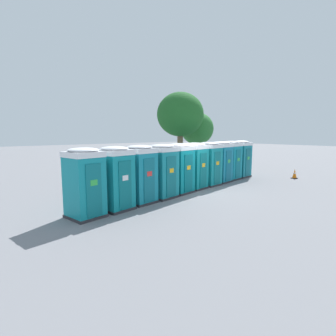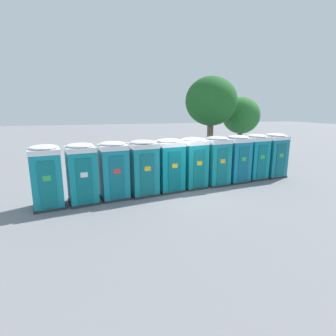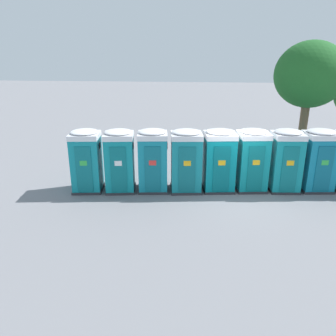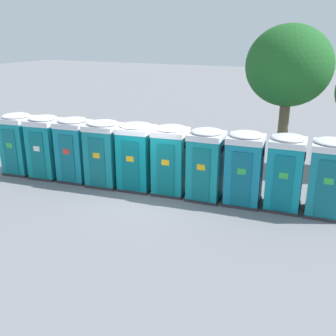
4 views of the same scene
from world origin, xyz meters
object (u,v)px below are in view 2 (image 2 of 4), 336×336
portapotty_0 (46,177)px  portapotty_8 (255,156)px  portapotty_4 (169,165)px  portapotty_3 (143,168)px  street_tree_1 (211,102)px  street_tree_0 (241,116)px  portapotty_1 (82,173)px  portapotty_9 (274,155)px  portapotty_6 (216,161)px  portapotty_7 (237,158)px  portapotty_5 (193,162)px  portapotty_2 (114,170)px

portapotty_0 → portapotty_8: (10.63, 1.33, -0.00)m
portapotty_0 → portapotty_4: same height
portapotty_3 → street_tree_1: (5.73, 4.77, 3.08)m
portapotty_4 → street_tree_0: street_tree_0 is taller
portapotty_1 → portapotty_3: same height
portapotty_3 → portapotty_9: bearing=7.2°
portapotty_8 → portapotty_0: bearing=-172.9°
portapotty_6 → street_tree_0: size_ratio=0.53×
portapotty_0 → portapotty_1: 1.34m
portapotty_7 → portapotty_1: bearing=-172.9°
portapotty_7 → portapotty_4: bearing=-173.2°
portapotty_5 → street_tree_0: street_tree_0 is taller
portapotty_1 → portapotty_7: bearing=7.1°
portapotty_1 → portapotty_8: size_ratio=1.00×
portapotty_5 → portapotty_1: bearing=-172.4°
portapotty_1 → portapotty_2: 1.34m
portapotty_2 → portapotty_6: (5.32, 0.59, 0.00)m
street_tree_0 → portapotty_4: bearing=-142.7°
portapotty_5 → portapotty_7: 2.68m
portapotty_9 → portapotty_2: bearing=-173.3°
portapotty_3 → portapotty_4: 1.34m
portapotty_3 → portapotty_8: same height
street_tree_0 → portapotty_8: bearing=-113.6°
portapotty_1 → street_tree_1: size_ratio=0.42×
portapotty_4 → portapotty_7: size_ratio=1.00×
portapotty_1 → portapotty_5: 5.35m
portapotty_1 → street_tree_0: (11.50, 6.24, 2.11)m
street_tree_0 → portapotty_3: bearing=-146.1°
portapotty_1 → portapotty_6: (6.64, 0.80, -0.00)m
portapotty_2 → portapotty_3: 1.34m
portapotty_6 → portapotty_9: same height
portapotty_3 → portapotty_4: (1.32, 0.21, -0.00)m
portapotty_2 → portapotty_9: same height
portapotty_2 → portapotty_9: size_ratio=1.00×
portapotty_7 → street_tree_0: bearing=56.1°
portapotty_1 → street_tree_0: bearing=28.5°
street_tree_0 → street_tree_1: size_ratio=0.79×
portapotty_7 → portapotty_6: bearing=-171.8°
portapotty_7 → portapotty_0: bearing=-173.1°
street_tree_0 → portapotty_7: bearing=-123.9°
portapotty_0 → street_tree_1: 11.45m
portapotty_4 → portapotty_5: same height
portapotty_4 → street_tree_1: (4.41, 4.56, 3.08)m
portapotty_6 → portapotty_8: bearing=8.5°
portapotty_2 → portapotty_5: size_ratio=1.00×
portapotty_2 → portapotty_6: size_ratio=1.00×
portapotty_8 → portapotty_7: bearing=-171.1°
portapotty_2 → portapotty_5: 4.02m
portapotty_0 → portapotty_9: (11.96, 1.44, -0.00)m
portapotty_0 → portapotty_8: size_ratio=1.00×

